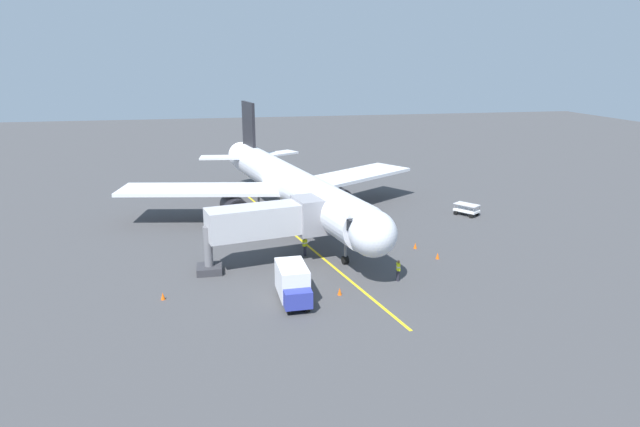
% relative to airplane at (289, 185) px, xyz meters
% --- Properties ---
extents(ground_plane, '(220.00, 220.00, 0.00)m').
position_rel_airplane_xyz_m(ground_plane, '(1.52, 0.95, -4.00)').
color(ground_plane, '#424244').
extents(apron_lead_in_line, '(8.25, 39.24, 0.01)m').
position_rel_airplane_xyz_m(apron_lead_in_line, '(-0.06, 6.28, -4.00)').
color(apron_lead_in_line, yellow).
rests_on(apron_lead_in_line, ground).
extents(airplane, '(34.10, 40.09, 11.50)m').
position_rel_airplane_xyz_m(airplane, '(0.00, 0.00, 0.00)').
color(airplane, silver).
rests_on(airplane, ground).
extents(jet_bridge, '(11.51, 4.93, 5.40)m').
position_rel_airplane_xyz_m(jet_bridge, '(3.00, 12.13, -0.24)').
color(jet_bridge, '#B7B7BC').
rests_on(jet_bridge, ground).
extents(ground_crew_marshaller, '(0.29, 0.43, 1.71)m').
position_rel_airplane_xyz_m(ground_crew_marshaller, '(-5.91, 17.88, -3.12)').
color(ground_crew_marshaller, '#23232D').
rests_on(ground_crew_marshaller, ground).
extents(ground_crew_wing_walker, '(0.47, 0.43, 1.71)m').
position_rel_airplane_xyz_m(ground_crew_wing_walker, '(0.23, 10.82, -3.12)').
color(ground_crew_wing_walker, '#23232D').
rests_on(ground_crew_wing_walker, ground).
extents(baggage_cart_near_nose, '(2.64, 2.93, 1.27)m').
position_rel_airplane_xyz_m(baggage_cart_near_nose, '(-19.52, 1.56, -3.35)').
color(baggage_cart_near_nose, white).
rests_on(baggage_cart_near_nose, ground).
extents(box_truck_portside, '(2.10, 4.65, 2.62)m').
position_rel_airplane_xyz_m(box_truck_portside, '(2.65, 20.03, -2.62)').
color(box_truck_portside, '#2D3899').
rests_on(box_truck_portside, ground).
extents(safety_cone_nose_left, '(0.32, 0.32, 0.55)m').
position_rel_airplane_xyz_m(safety_cone_nose_left, '(11.82, 17.87, -3.73)').
color(safety_cone_nose_left, '#F2590F').
rests_on(safety_cone_nose_left, ground).
extents(safety_cone_nose_right, '(0.32, 0.32, 0.55)m').
position_rel_airplane_xyz_m(safety_cone_nose_right, '(-10.92, 13.86, -3.73)').
color(safety_cone_nose_right, '#F2590F').
rests_on(safety_cone_nose_right, ground).
extents(safety_cone_wing_port, '(0.32, 0.32, 0.55)m').
position_rel_airplane_xyz_m(safety_cone_wing_port, '(-0.86, 19.56, -3.73)').
color(safety_cone_wing_port, '#F2590F').
rests_on(safety_cone_wing_port, ground).
extents(safety_cone_wing_starboard, '(0.32, 0.32, 0.55)m').
position_rel_airplane_xyz_m(safety_cone_wing_starboard, '(-9.98, 10.94, -3.73)').
color(safety_cone_wing_starboard, '#F2590F').
rests_on(safety_cone_wing_starboard, ground).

